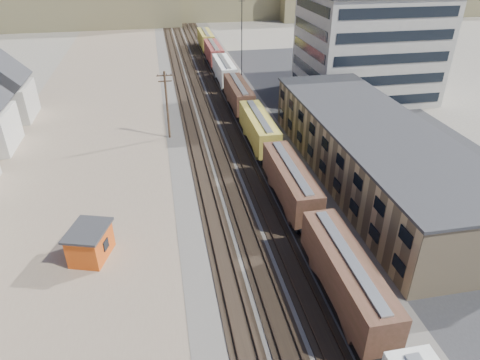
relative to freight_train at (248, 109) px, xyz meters
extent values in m
cube|color=#4C4742|center=(-3.80, 5.87, -2.76)|extent=(18.00, 200.00, 0.06)
cube|color=#7C6755|center=(-23.80, -4.13, -2.78)|extent=(24.00, 180.00, 0.03)
cube|color=#232326|center=(18.20, -9.13, -2.77)|extent=(26.00, 120.00, 0.04)
cube|color=black|center=(-8.80, 5.87, -2.69)|extent=(2.60, 200.00, 0.08)
cube|color=#38281E|center=(-9.52, 5.87, -2.57)|extent=(0.08, 200.00, 0.16)
cube|color=#38281E|center=(-8.08, 5.87, -2.57)|extent=(0.08, 200.00, 0.16)
cube|color=black|center=(-5.80, 5.87, -2.69)|extent=(2.60, 200.00, 0.08)
cube|color=#38281E|center=(-6.52, 5.87, -2.57)|extent=(0.08, 200.00, 0.16)
cube|color=#38281E|center=(-5.08, 5.87, -2.57)|extent=(0.08, 200.00, 0.16)
cube|color=black|center=(-2.80, 5.87, -2.69)|extent=(2.60, 200.00, 0.08)
cube|color=#38281E|center=(-3.52, 5.87, -2.57)|extent=(0.08, 200.00, 0.16)
cube|color=#38281E|center=(-2.08, 5.87, -2.57)|extent=(0.08, 200.00, 0.16)
cube|color=black|center=(0.00, 5.87, -2.69)|extent=(2.60, 200.00, 0.08)
cube|color=#38281E|center=(-0.72, 5.87, -2.57)|extent=(0.08, 200.00, 0.16)
cube|color=#38281E|center=(0.72, 5.87, -2.57)|extent=(0.08, 200.00, 0.16)
cube|color=black|center=(0.00, -43.08, -2.04)|extent=(2.20, 2.20, 0.90)
cube|color=black|center=(0.00, -32.93, -2.04)|extent=(2.20, 2.20, 0.90)
cube|color=#412B1B|center=(0.00, -38.00, 0.11)|extent=(3.00, 13.34, 3.40)
cube|color=#B7B7B2|center=(0.00, -38.00, 1.89)|extent=(0.90, 12.32, 0.16)
cube|color=black|center=(0.00, -27.88, -2.04)|extent=(2.20, 2.20, 0.90)
cube|color=black|center=(0.00, -17.73, -2.04)|extent=(2.20, 2.20, 0.90)
cube|color=#412B1B|center=(0.00, -22.80, 0.11)|extent=(3.00, 13.34, 3.40)
cube|color=#B7B7B2|center=(0.00, -22.80, 1.89)|extent=(0.90, 12.33, 0.16)
cube|color=black|center=(0.00, -12.68, -2.04)|extent=(2.20, 2.20, 0.90)
cube|color=black|center=(0.00, -2.53, -2.04)|extent=(2.20, 2.20, 0.90)
cube|color=#AA8F2D|center=(0.00, -7.60, 0.11)|extent=(3.00, 13.34, 3.40)
cube|color=#B7B7B2|center=(0.00, -7.60, 1.89)|extent=(0.90, 12.33, 0.16)
cube|color=black|center=(0.00, 2.52, -2.04)|extent=(2.20, 2.20, 0.90)
cube|color=black|center=(0.00, 12.67, -2.04)|extent=(2.20, 2.20, 0.90)
cube|color=#412B1B|center=(0.00, 7.60, 0.11)|extent=(3.00, 13.34, 3.40)
cube|color=#B7B7B2|center=(0.00, 7.60, 1.89)|extent=(0.90, 12.33, 0.16)
cube|color=black|center=(0.00, 17.73, -2.04)|extent=(2.20, 2.20, 0.90)
cube|color=black|center=(0.00, 27.88, -2.04)|extent=(2.20, 2.20, 0.90)
cube|color=silver|center=(0.00, 22.80, 0.11)|extent=(3.00, 13.34, 3.40)
cube|color=#B7B7B2|center=(0.00, 22.80, 1.89)|extent=(0.90, 12.32, 0.16)
cube|color=black|center=(0.00, 32.92, -2.04)|extent=(2.20, 2.20, 0.90)
cube|color=black|center=(0.00, 43.07, -2.04)|extent=(2.20, 2.20, 0.90)
cube|color=maroon|center=(0.00, 38.00, 0.11)|extent=(3.00, 13.34, 3.40)
cube|color=#B7B7B2|center=(0.00, 38.00, 1.89)|extent=(0.90, 12.32, 0.16)
cube|color=black|center=(0.00, 48.12, -2.04)|extent=(2.20, 2.20, 0.90)
cube|color=black|center=(0.00, 58.27, -2.04)|extent=(2.20, 2.20, 0.90)
cube|color=#AA8F2D|center=(0.00, 53.20, 0.11)|extent=(3.00, 13.34, 3.40)
cube|color=#B7B7B2|center=(0.00, 53.20, 1.89)|extent=(0.90, 12.32, 0.16)
cube|color=tan|center=(11.20, -19.13, 0.71)|extent=(12.00, 40.00, 7.00)
cube|color=#2D2D30|center=(11.20, -19.13, 4.31)|extent=(12.40, 40.40, 0.30)
cube|color=black|center=(5.15, -19.13, -0.59)|extent=(0.12, 36.00, 1.20)
cube|color=black|center=(5.15, -19.13, 2.41)|extent=(0.12, 36.00, 1.20)
cube|color=#9E998E|center=(24.20, 10.87, 6.21)|extent=(22.00, 18.00, 18.00)
cube|color=black|center=(13.15, 10.87, 6.21)|extent=(0.12, 16.00, 16.00)
cube|color=black|center=(24.20, 1.82, 6.21)|extent=(20.00, 0.12, 16.00)
cylinder|color=#382619|center=(-12.30, -2.13, 2.21)|extent=(0.32, 0.32, 10.00)
cube|color=#382619|center=(-12.30, -2.13, 6.61)|extent=(2.20, 0.14, 0.14)
cube|color=#382619|center=(-12.30, -2.13, 5.81)|extent=(1.90, 0.14, 0.14)
cylinder|color=black|center=(-11.70, -2.13, 6.76)|extent=(0.08, 0.08, 0.22)
cylinder|color=black|center=(2.20, 15.87, 6.21)|extent=(0.16, 0.16, 18.00)
cube|color=black|center=(2.20, 15.87, 13.71)|extent=(1.20, 0.08, 0.08)
cube|color=#9E998E|center=(-37.80, 10.87, -0.04)|extent=(8.00, 8.00, 5.50)
cube|color=#2D2D30|center=(-37.80, 10.87, 3.61)|extent=(8.15, 8.16, 8.15)
cube|color=#C04712|center=(-20.80, -28.28, -1.32)|extent=(4.01, 4.64, 2.94)
cube|color=#2D2D30|center=(-20.80, -28.28, 0.25)|extent=(4.50, 5.14, 0.25)
cube|color=black|center=(-19.35, -28.74, -1.22)|extent=(0.40, 0.96, 0.98)
imported|color=navy|center=(22.12, 3.52, -2.04)|extent=(4.91, 5.95, 1.51)
imported|color=silver|center=(22.07, 0.36, -2.00)|extent=(2.24, 4.78, 1.58)
camera|label=1|loc=(-13.19, -61.63, 23.41)|focal=32.00mm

